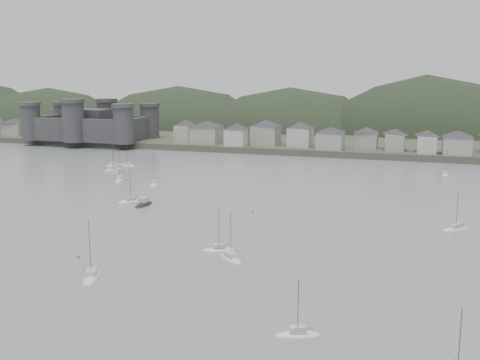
% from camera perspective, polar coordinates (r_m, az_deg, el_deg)
% --- Properties ---
extents(ground, '(900.00, 900.00, 0.00)m').
position_cam_1_polar(ground, '(98.81, -14.23, -11.08)').
color(ground, slate).
rests_on(ground, ground).
extents(far_shore_land, '(900.00, 250.00, 3.00)m').
position_cam_1_polar(far_shore_land, '(376.75, 10.74, 5.18)').
color(far_shore_land, '#383D2D').
rests_on(far_shore_land, ground).
extents(forested_ridge, '(851.55, 103.94, 102.57)m').
position_cam_1_polar(forested_ridge, '(352.34, 10.87, 2.71)').
color(forested_ridge, black).
rests_on(forested_ridge, ground).
extents(castle, '(66.00, 43.00, 20.00)m').
position_cam_1_polar(castle, '(309.21, -15.16, 5.61)').
color(castle, '#37373A').
rests_on(castle, far_shore_land).
extents(waterfront_town, '(451.48, 28.46, 12.92)m').
position_cam_1_polar(waterfront_town, '(261.48, 18.41, 4.07)').
color(waterfront_town, gray).
rests_on(waterfront_town, far_shore_land).
extents(sailboat_lead, '(5.66, 9.51, 12.37)m').
position_cam_1_polar(sailboat_lead, '(199.31, -12.35, 0.01)').
color(sailboat_lead, silver).
rests_on(sailboat_lead, ground).
extents(moored_fleet, '(238.31, 157.44, 13.03)m').
position_cam_1_polar(moored_fleet, '(155.58, 0.34, -2.69)').
color(moored_fleet, silver).
rests_on(moored_fleet, ground).
extents(motor_launch_far, '(3.04, 8.31, 3.97)m').
position_cam_1_polar(motor_launch_far, '(159.40, -9.95, -2.49)').
color(motor_launch_far, black).
rests_on(motor_launch_far, ground).
extents(mooring_buoys, '(176.10, 149.42, 0.70)m').
position_cam_1_polar(mooring_buoys, '(144.83, -6.63, -3.78)').
color(mooring_buoys, '#CB6343').
rests_on(mooring_buoys, ground).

